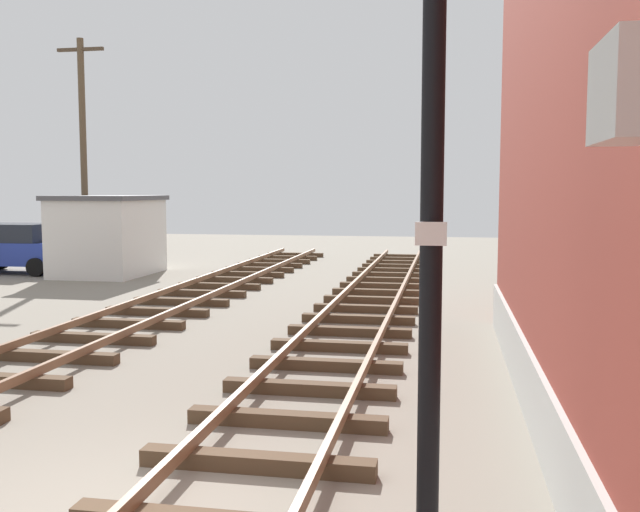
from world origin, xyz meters
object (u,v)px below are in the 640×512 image
(signal_mast, at_px, (433,98))
(utility_pole_far, at_px, (83,150))
(parked_car_blue, at_px, (17,248))
(control_hut, at_px, (108,235))

(signal_mast, relative_size, utility_pole_far, 0.68)
(signal_mast, bearing_deg, parked_car_blue, 131.38)
(signal_mast, distance_m, parked_car_blue, 22.89)
(signal_mast, bearing_deg, utility_pole_far, 125.35)
(control_hut, bearing_deg, utility_pole_far, 138.33)
(control_hut, xyz_separation_m, parked_car_blue, (-3.51, -0.03, -0.49))
(control_hut, xyz_separation_m, utility_pole_far, (-1.63, 1.45, 3.03))
(parked_car_blue, bearing_deg, control_hut, 0.52)
(utility_pole_far, bearing_deg, control_hut, -41.67)
(control_hut, height_order, parked_car_blue, control_hut)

